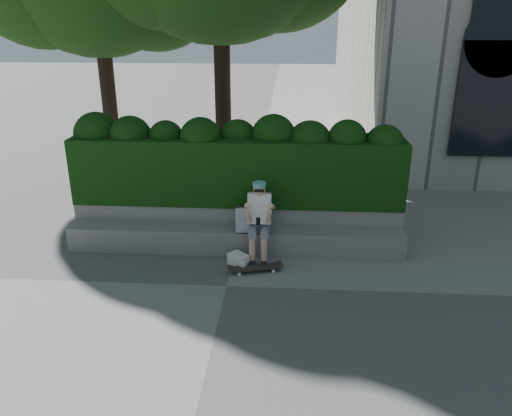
# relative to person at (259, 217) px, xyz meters

# --- Properties ---
(ground) EXTENTS (80.00, 80.00, 0.00)m
(ground) POSITION_rel_person_xyz_m (-0.45, -1.07, -0.75)
(ground) COLOR slate
(ground) RESTS_ON ground
(bench_ledge) EXTENTS (6.00, 0.45, 0.45)m
(bench_ledge) POSITION_rel_person_xyz_m (-0.45, 0.18, -0.53)
(bench_ledge) COLOR gray
(bench_ledge) RESTS_ON ground
(planter_wall) EXTENTS (6.00, 0.50, 0.75)m
(planter_wall) POSITION_rel_person_xyz_m (-0.45, 0.66, -0.38)
(planter_wall) COLOR gray
(planter_wall) RESTS_ON ground
(hedge) EXTENTS (6.00, 1.00, 1.20)m
(hedge) POSITION_rel_person_xyz_m (-0.45, 0.88, 0.60)
(hedge) COLOR black
(hedge) RESTS_ON planter_wall
(person) EXTENTS (0.40, 0.76, 1.38)m
(person) POSITION_rel_person_xyz_m (0.00, 0.00, 0.00)
(person) COLOR slate
(person) RESTS_ON ground
(skateboard) EXTENTS (0.84, 0.41, 0.09)m
(skateboard) POSITION_rel_person_xyz_m (-0.03, -0.56, -0.68)
(skateboard) COLOR black
(skateboard) RESTS_ON ground
(backpack_plaid) EXTENTS (0.30, 0.18, 0.43)m
(backpack_plaid) POSITION_rel_person_xyz_m (-0.27, 0.08, -0.09)
(backpack_plaid) COLOR silver
(backpack_plaid) RESTS_ON bench_ledge
(backpack_ground) EXTENTS (0.40, 0.39, 0.21)m
(backpack_ground) POSITION_rel_person_xyz_m (-0.33, -0.36, -0.65)
(backpack_ground) COLOR silver
(backpack_ground) RESTS_ON ground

